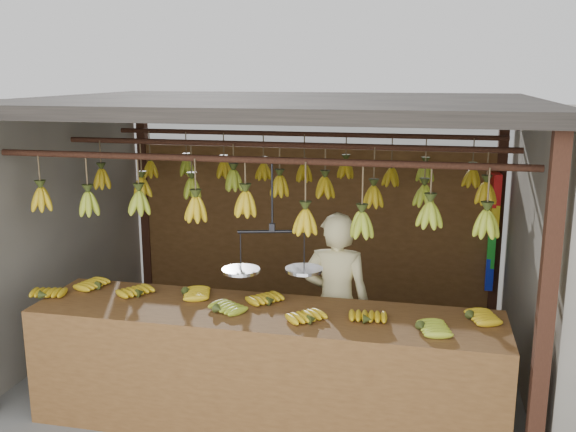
# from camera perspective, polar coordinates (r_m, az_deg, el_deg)

# --- Properties ---
(ground) EXTENTS (80.00, 80.00, 0.00)m
(ground) POSITION_cam_1_polar(r_m,az_deg,el_deg) (6.14, -0.62, -12.54)
(ground) COLOR #5B5B57
(stall) EXTENTS (4.30, 3.30, 2.40)m
(stall) POSITION_cam_1_polar(r_m,az_deg,el_deg) (5.91, 0.06, 6.43)
(stall) COLOR black
(stall) RESTS_ON ground
(counter) EXTENTS (3.56, 0.79, 0.96)m
(counter) POSITION_cam_1_polar(r_m,az_deg,el_deg) (4.73, -2.60, -11.06)
(counter) COLOR brown
(counter) RESTS_ON ground
(hanging_bananas) EXTENTS (3.59, 2.24, 0.40)m
(hanging_bananas) POSITION_cam_1_polar(r_m,az_deg,el_deg) (5.63, -0.72, 2.50)
(hanging_bananas) COLOR gold
(hanging_bananas) RESTS_ON ground
(balance_scale) EXTENTS (0.73, 0.39, 0.83)m
(balance_scale) POSITION_cam_1_polar(r_m,az_deg,el_deg) (4.75, -1.39, -4.34)
(balance_scale) COLOR black
(balance_scale) RESTS_ON ground
(vendor) EXTENTS (0.57, 0.38, 1.53)m
(vendor) POSITION_cam_1_polar(r_m,az_deg,el_deg) (5.30, 4.28, -7.77)
(vendor) COLOR beige
(vendor) RESTS_ON ground
(bag_bundles) EXTENTS (0.08, 0.26, 1.22)m
(bag_bundles) POSITION_cam_1_polar(r_m,az_deg,el_deg) (6.98, 17.71, -1.44)
(bag_bundles) COLOR red
(bag_bundles) RESTS_ON ground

